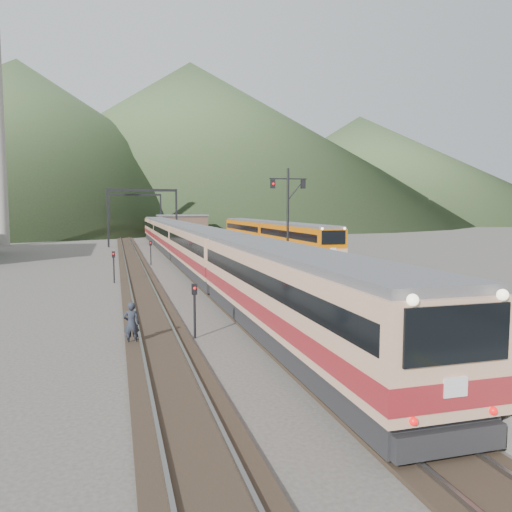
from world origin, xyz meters
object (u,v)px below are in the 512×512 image
object	(u,v)px
main_train	(184,241)
signal_mast	(288,213)
second_train	(270,237)
worker	(131,324)

from	to	relation	value
main_train	signal_mast	bearing A→B (deg)	-82.27
second_train	signal_mast	bearing A→B (deg)	-105.51
signal_mast	worker	size ratio (longest dim) A/B	3.88
second_train	worker	distance (m)	41.87
second_train	signal_mast	world-z (taller)	signal_mast
signal_mast	worker	xyz separation A→B (m)	(-9.06, -7.43, -4.19)
second_train	worker	size ratio (longest dim) A/B	21.52
worker	main_train	bearing A→B (deg)	-100.25
second_train	signal_mast	distance (m)	31.89
signal_mast	worker	bearing A→B (deg)	-140.67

